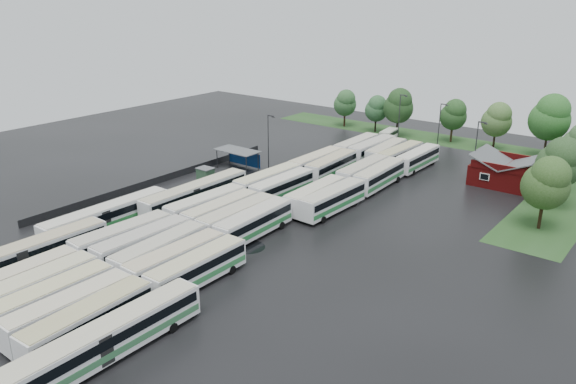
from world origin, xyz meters
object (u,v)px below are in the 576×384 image
Objects in this scene: brick_building at (505,174)px; artic_bus_west_a at (26,256)px; artic_bus_east at (107,340)px; minibus at (389,135)px.

brick_building reaches higher than artic_bus_west_a.
brick_building is 0.52× the size of artic_bus_east.
brick_building is 0.51× the size of artic_bus_west_a.
artic_bus_west_a is 78.96m from minibus.
artic_bus_west_a is 1.01× the size of artic_bus_east.
brick_building is 31.92m from minibus.
artic_bus_east is at bearing -85.60° from minibus.
artic_bus_east reaches higher than minibus.
artic_bus_west_a reaches higher than minibus.
artic_bus_east is 84.68m from minibus.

